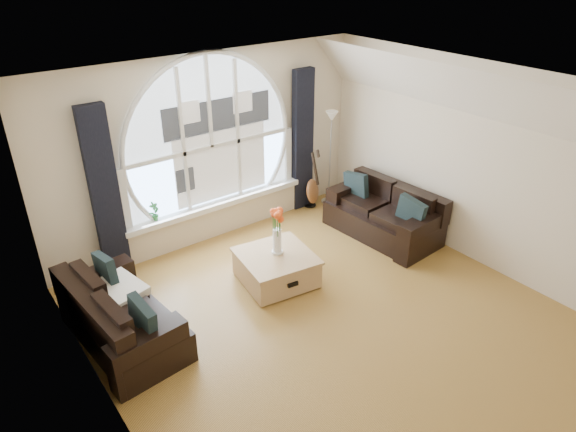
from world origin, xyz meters
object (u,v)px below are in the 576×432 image
object	(u,v)px
potted_plant	(155,211)
coffee_chest	(276,267)
vase_flowers	(277,226)
sofa_left	(122,311)
floor_lamp	(330,159)
sofa_right	(383,211)
guitar	(313,179)

from	to	relation	value
potted_plant	coffee_chest	bearing A→B (deg)	-58.56
coffee_chest	vase_flowers	world-z (taller)	vase_flowers
vase_flowers	sofa_left	bearing A→B (deg)	178.25
vase_flowers	floor_lamp	size ratio (longest dim) A/B	0.44
coffee_chest	floor_lamp	bearing A→B (deg)	41.22
sofa_left	floor_lamp	world-z (taller)	floor_lamp
sofa_right	coffee_chest	distance (m)	2.02
sofa_left	vase_flowers	bearing A→B (deg)	-7.25
sofa_right	guitar	bearing A→B (deg)	97.66
sofa_right	guitar	xyz separation A→B (m)	(-0.27, 1.33, 0.13)
sofa_left	guitar	distance (m)	3.96
sofa_left	floor_lamp	size ratio (longest dim) A/B	1.03
sofa_right	floor_lamp	xyz separation A→B (m)	(0.08, 1.32, 0.40)
sofa_left	sofa_right	distance (m)	4.02
sofa_left	vase_flowers	world-z (taller)	vase_flowers
vase_flowers	floor_lamp	bearing A→B (deg)	32.86
sofa_left	guitar	bearing A→B (deg)	13.19
sofa_left	sofa_right	size ratio (longest dim) A/B	0.97
vase_flowers	coffee_chest	bearing A→B (deg)	-143.18
vase_flowers	floor_lamp	distance (m)	2.44
coffee_chest	potted_plant	xyz separation A→B (m)	(-0.94, 1.54, 0.47)
coffee_chest	guitar	xyz separation A→B (m)	(1.74, 1.37, 0.31)
sofa_right	potted_plant	world-z (taller)	potted_plant
sofa_right	guitar	size ratio (longest dim) A/B	1.61
vase_flowers	potted_plant	bearing A→B (deg)	123.20
coffee_chest	sofa_left	bearing A→B (deg)	-174.47
floor_lamp	potted_plant	distance (m)	3.04
vase_flowers	potted_plant	distance (m)	1.80
sofa_right	vase_flowers	xyz separation A→B (m)	(-1.96, 0.00, 0.40)
sofa_left	floor_lamp	bearing A→B (deg)	11.56
sofa_left	sofa_right	world-z (taller)	sofa_right
guitar	potted_plant	distance (m)	2.69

